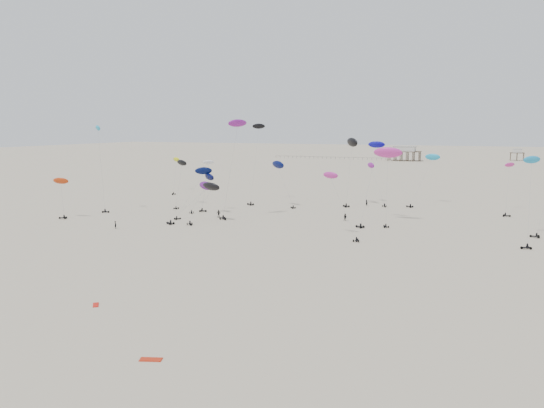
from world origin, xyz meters
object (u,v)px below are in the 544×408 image
at_px(pavilion_main, 404,154).
at_px(rig_4, 375,176).
at_px(pavilion_small, 517,155).
at_px(rig_0, 207,183).
at_px(rig_9, 372,168).
at_px(spectator_0, 116,229).

height_order(pavilion_main, rig_4, rig_4).
xyz_separation_m(pavilion_main, pavilion_small, (70.00, 30.00, -0.74)).
bearing_deg(rig_0, rig_9, 153.32).
bearing_deg(pavilion_main, spectator_0, -95.63).
xyz_separation_m(rig_9, spectator_0, (-51.48, -29.77, -12.96)).
bearing_deg(rig_4, pavilion_main, -101.34).
xyz_separation_m(pavilion_main, rig_0, (-17.38, -239.90, 3.96)).
bearing_deg(pavilion_main, rig_9, -83.91).
height_order(pavilion_main, rig_0, rig_0).
relative_size(rig_4, spectator_0, 7.02).
relative_size(pavilion_main, pavilion_small, 2.33).
distance_m(pavilion_main, rig_4, 206.21).
height_order(rig_4, rig_9, rig_9).
xyz_separation_m(pavilion_main, rig_9, (25.23, -236.41, 8.74)).
xyz_separation_m(pavilion_small, rig_9, (-44.77, -266.41, 9.48)).
relative_size(pavilion_small, rig_0, 0.83).
distance_m(pavilion_main, rig_9, 237.91).
xyz_separation_m(pavilion_small, spectator_0, (-96.26, -296.17, -3.49)).
distance_m(pavilion_main, rig_0, 240.57).
relative_size(pavilion_main, rig_0, 1.94).
xyz_separation_m(pavilion_small, rig_0, (-87.38, -269.90, 4.69)).
bearing_deg(rig_4, rig_9, 82.62).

